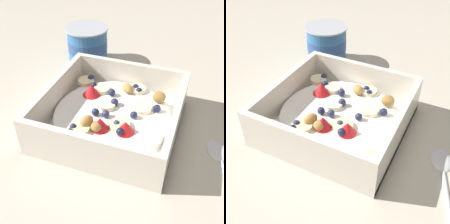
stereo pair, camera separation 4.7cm
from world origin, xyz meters
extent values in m
plane|color=beige|center=(0.00, 0.00, 0.00)|extent=(2.40, 2.40, 0.00)
cube|color=white|center=(-0.01, 0.00, 0.01)|extent=(0.21, 0.21, 0.01)
cube|color=white|center=(-0.01, -0.10, 0.03)|extent=(0.21, 0.01, 0.07)
cube|color=white|center=(-0.01, 0.10, 0.03)|extent=(0.21, 0.01, 0.07)
cube|color=white|center=(-0.11, 0.00, 0.03)|extent=(0.01, 0.19, 0.07)
cube|color=white|center=(0.10, 0.00, 0.03)|extent=(0.01, 0.19, 0.07)
cylinder|color=white|center=(-0.01, 0.00, 0.02)|extent=(0.19, 0.19, 0.02)
cylinder|color=#F4EAB7|center=(-0.04, 0.05, 0.03)|extent=(0.04, 0.04, 0.01)
cylinder|color=#F7EFC6|center=(-0.02, 0.01, 0.03)|extent=(0.04, 0.04, 0.01)
cylinder|color=#F4EAB7|center=(0.04, 0.03, 0.03)|extent=(0.04, 0.04, 0.01)
cylinder|color=#F4EAB7|center=(0.02, 0.08, 0.03)|extent=(0.03, 0.03, 0.01)
cylinder|color=#F4EAB7|center=(-0.08, -0.08, 0.03)|extent=(0.03, 0.03, 0.01)
cylinder|color=beige|center=(-0.04, -0.06, 0.03)|extent=(0.03, 0.03, 0.01)
cylinder|color=beige|center=(-0.08, 0.07, 0.03)|extent=(0.03, 0.03, 0.01)
cylinder|color=beige|center=(0.02, -0.03, 0.03)|extent=(0.03, 0.03, 0.01)
cone|color=red|center=(-0.01, -0.04, 0.04)|extent=(0.03, 0.03, 0.02)
cone|color=red|center=(-0.06, 0.04, 0.04)|extent=(0.04, 0.04, 0.02)
cone|color=red|center=(0.03, -0.04, 0.04)|extent=(0.04, 0.04, 0.02)
sphere|color=#23284C|center=(-0.02, 0.05, 0.03)|extent=(0.01, 0.01, 0.01)
sphere|color=#191E3D|center=(0.02, 0.07, 0.03)|extent=(0.01, 0.01, 0.01)
sphere|color=#23284C|center=(-0.05, -0.06, 0.03)|extent=(0.01, 0.01, 0.01)
sphere|color=navy|center=(0.01, -0.03, 0.03)|extent=(0.01, 0.01, 0.01)
sphere|color=navy|center=(0.05, 0.07, 0.03)|extent=(0.01, 0.01, 0.01)
sphere|color=#191E3D|center=(0.06, 0.03, 0.03)|extent=(0.01, 0.01, 0.01)
sphere|color=#191E3D|center=(-0.05, -0.07, 0.03)|extent=(0.01, 0.01, 0.01)
sphere|color=navy|center=(-0.01, -0.01, 0.03)|extent=(0.01, 0.01, 0.01)
sphere|color=#23284C|center=(0.03, 0.00, 0.03)|extent=(0.01, 0.01, 0.01)
sphere|color=#23284C|center=(-0.03, -0.01, 0.03)|extent=(0.01, 0.01, 0.01)
sphere|color=navy|center=(-0.06, 0.04, 0.03)|extent=(0.01, 0.01, 0.01)
sphere|color=#23284C|center=(-0.01, 0.02, 0.03)|extent=(0.01, 0.01, 0.01)
sphere|color=#23284C|center=(-0.08, 0.08, 0.03)|extent=(0.01, 0.01, 0.01)
sphere|color=#191E3D|center=(0.01, 0.08, 0.03)|extent=(0.01, 0.01, 0.01)
sphere|color=#191E3D|center=(0.02, -0.04, 0.03)|extent=(0.01, 0.01, 0.01)
sphere|color=#191E3D|center=(-0.06, 0.06, 0.03)|extent=(0.01, 0.01, 0.01)
ellipsoid|color=#AD7F42|center=(-0.03, -0.04, 0.04)|extent=(0.02, 0.03, 0.02)
ellipsoid|color=#AD7F42|center=(-0.01, -0.05, 0.04)|extent=(0.02, 0.02, 0.01)
ellipsoid|color=tan|center=(0.00, 0.07, 0.04)|extent=(0.03, 0.03, 0.02)
ellipsoid|color=olive|center=(0.06, 0.06, 0.04)|extent=(0.02, 0.02, 0.02)
ellipsoid|color=silver|center=(0.17, 0.00, 0.00)|extent=(0.05, 0.06, 0.01)
cylinder|color=silver|center=(0.19, -0.08, 0.00)|extent=(0.04, 0.12, 0.01)
cylinder|color=#3370B7|center=(-0.13, 0.19, 0.04)|extent=(0.09, 0.09, 0.08)
cylinder|color=#2D5193|center=(-0.13, 0.19, 0.04)|extent=(0.09, 0.09, 0.02)
cylinder|color=#B7BCC6|center=(-0.13, 0.19, 0.08)|extent=(0.09, 0.09, 0.00)
camera|label=1|loc=(0.12, -0.34, 0.32)|focal=46.05mm
camera|label=2|loc=(0.16, -0.33, 0.32)|focal=46.05mm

